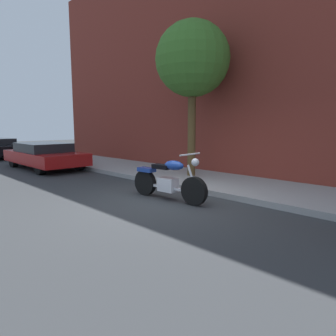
{
  "coord_description": "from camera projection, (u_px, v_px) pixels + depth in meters",
  "views": [
    {
      "loc": [
        4.83,
        -4.49,
        1.73
      ],
      "look_at": [
        -0.07,
        0.33,
        0.75
      ],
      "focal_mm": 32.23,
      "sensor_mm": 36.0,
      "label": 1
    }
  ],
  "objects": [
    {
      "name": "sidewalk",
      "position": [
        228.0,
        184.0,
        8.6
      ],
      "size": [
        23.08,
        2.61,
        0.14
      ],
      "primitive_type": "cube",
      "color": "#959595",
      "rests_on": "ground"
    },
    {
      "name": "ground_plane",
      "position": [
        160.0,
        203.0,
        6.77
      ],
      "size": [
        60.0,
        60.0,
        0.0
      ],
      "primitive_type": "plane",
      "color": "#303335"
    },
    {
      "name": "street_tree",
      "position": [
        192.0,
        60.0,
        9.17
      ],
      "size": [
        2.28,
        2.28,
        4.87
      ],
      "color": "#4F3B20",
      "rests_on": "ground"
    },
    {
      "name": "building_facade",
      "position": [
        261.0,
        42.0,
        9.1
      ],
      "size": [
        23.08,
        0.5,
        8.43
      ],
      "primitive_type": "cube",
      "color": "maroon",
      "rests_on": "ground"
    },
    {
      "name": "motorcycle",
      "position": [
        168.0,
        181.0,
        7.0
      ],
      "size": [
        2.13,
        0.7,
        1.13
      ],
      "color": "black",
      "rests_on": "ground"
    },
    {
      "name": "parked_car_red",
      "position": [
        44.0,
        155.0,
        12.09
      ],
      "size": [
        4.3,
        1.79,
        1.03
      ],
      "color": "black",
      "rests_on": "ground"
    }
  ]
}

